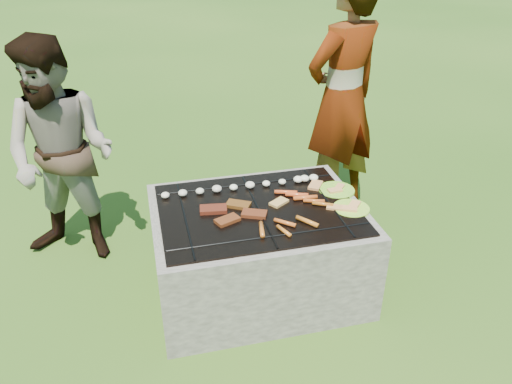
{
  "coord_description": "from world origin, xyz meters",
  "views": [
    {
      "loc": [
        -0.65,
        -2.56,
        2.18
      ],
      "look_at": [
        0.0,
        0.05,
        0.7
      ],
      "focal_mm": 35.0,
      "sensor_mm": 36.0,
      "label": 1
    }
  ],
  "objects_px": {
    "fire_pit": "(258,252)",
    "bystander": "(62,156)",
    "plate_near": "(351,208)",
    "plate_far": "(336,190)",
    "cook": "(343,99)"
  },
  "relations": [
    {
      "from": "plate_near",
      "to": "plate_far",
      "type": "bearing_deg",
      "value": 90.19
    },
    {
      "from": "fire_pit",
      "to": "bystander",
      "type": "bearing_deg",
      "value": 149.52
    },
    {
      "from": "plate_near",
      "to": "bystander",
      "type": "xyz_separation_m",
      "value": [
        -1.74,
        0.83,
        0.18
      ]
    },
    {
      "from": "plate_near",
      "to": "fire_pit",
      "type": "bearing_deg",
      "value": 166.52
    },
    {
      "from": "plate_far",
      "to": "cook",
      "type": "distance_m",
      "value": 0.91
    },
    {
      "from": "fire_pit",
      "to": "plate_far",
      "type": "xyz_separation_m",
      "value": [
        0.56,
        0.11,
        0.33
      ]
    },
    {
      "from": "cook",
      "to": "plate_far",
      "type": "bearing_deg",
      "value": 44.73
    },
    {
      "from": "plate_near",
      "to": "cook",
      "type": "distance_m",
      "value": 1.12
    },
    {
      "from": "fire_pit",
      "to": "cook",
      "type": "distance_m",
      "value": 1.43
    },
    {
      "from": "fire_pit",
      "to": "plate_far",
      "type": "distance_m",
      "value": 0.66
    },
    {
      "from": "fire_pit",
      "to": "bystander",
      "type": "height_order",
      "value": "bystander"
    },
    {
      "from": "plate_far",
      "to": "cook",
      "type": "bearing_deg",
      "value": 66.7
    },
    {
      "from": "fire_pit",
      "to": "plate_near",
      "type": "xyz_separation_m",
      "value": [
        0.56,
        -0.13,
        0.33
      ]
    },
    {
      "from": "plate_far",
      "to": "cook",
      "type": "height_order",
      "value": "cook"
    },
    {
      "from": "plate_far",
      "to": "bystander",
      "type": "relative_size",
      "value": 0.18
    }
  ]
}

